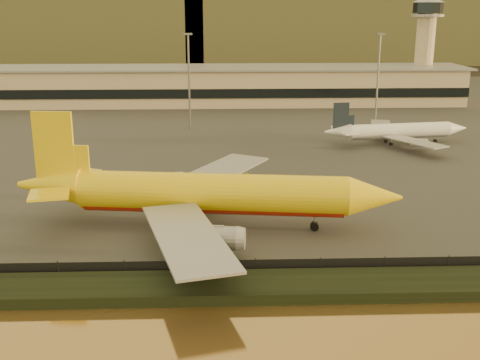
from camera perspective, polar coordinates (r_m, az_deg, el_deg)
The scene contains 12 objects.
ground at distance 86.94m, azimuth -0.38°, elevation -5.59°, with size 900.00×900.00×0.00m, color black.
embankment at distance 71.11m, azimuth 0.05°, elevation -10.13°, with size 320.00×7.00×1.40m, color black.
tarmac at distance 178.67m, azimuth -1.32°, elevation 5.74°, with size 320.00×220.00×0.20m, color #2D2D2D.
perimeter_fence at distance 74.47m, azimuth -0.07°, elevation -8.35°, with size 300.00×0.05×2.20m, color black.
terminal_building at distance 208.28m, azimuth -5.50°, elevation 8.86°, with size 202.00×25.00×12.60m.
control_tower at distance 224.05m, azimuth 17.17°, elevation 12.70°, with size 11.20×11.20×35.50m.
apron_light_masts at distance 157.59m, azimuth 4.30°, elevation 10.05°, with size 152.20×12.20×25.40m.
distant_hills at distance 421.17m, azimuth -4.80°, elevation 15.91°, with size 470.00×160.00×70.00m.
dhl_cargo_jet at distance 89.44m, azimuth -3.28°, elevation -1.36°, with size 57.73×56.10×17.24m.
white_narrowbody_jet at distance 150.21m, azimuth 14.65°, elevation 4.50°, with size 36.33×35.15×10.44m.
gse_vehicle_yellow at distance 112.28m, azimuth -0.21°, elevation 0.07°, with size 4.23×1.90×1.90m, color yellow.
gse_vehicle_white at distance 114.69m, azimuth -6.30°, elevation 0.24°, with size 3.63×1.63×1.63m, color white.
Camera 1 is at (-2.42, -80.77, 32.08)m, focal length 45.00 mm.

